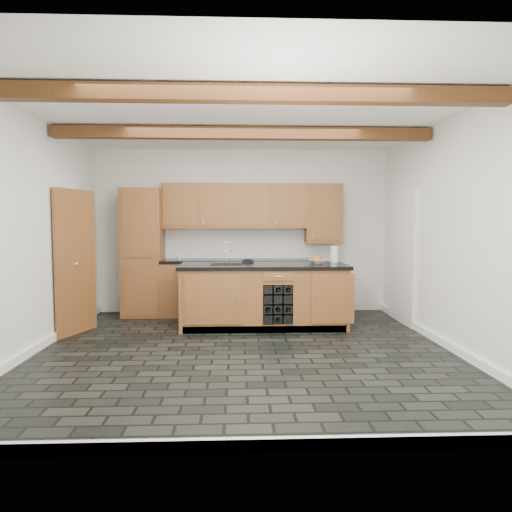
% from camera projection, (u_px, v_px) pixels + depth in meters
% --- Properties ---
extents(ground, '(5.00, 5.00, 0.00)m').
position_uv_depth(ground, '(245.00, 350.00, 5.51)').
color(ground, black).
rests_on(ground, ground).
extents(room_shell, '(5.01, 5.00, 5.00)m').
position_uv_depth(room_shell, '(237.00, 224.00, 5.93)').
color(room_shell, white).
rests_on(room_shell, ground).
extents(back_cabinetry, '(3.65, 0.62, 2.20)m').
position_uv_depth(back_cabinetry, '(220.00, 256.00, 7.66)').
color(back_cabinetry, brown).
rests_on(back_cabinetry, ground).
extents(island, '(2.48, 0.96, 0.93)m').
position_uv_depth(island, '(264.00, 295.00, 6.77)').
color(island, brown).
rests_on(island, ground).
extents(faucet, '(0.45, 0.40, 0.34)m').
position_uv_depth(faucet, '(226.00, 262.00, 6.76)').
color(faucet, black).
rests_on(faucet, island).
extents(kitchen_scale, '(0.18, 0.11, 0.05)m').
position_uv_depth(kitchen_scale, '(248.00, 261.00, 7.01)').
color(kitchen_scale, black).
rests_on(kitchen_scale, island).
extents(fruit_bowl, '(0.30, 0.30, 0.06)m').
position_uv_depth(fruit_bowl, '(317.00, 261.00, 6.86)').
color(fruit_bowl, white).
rests_on(fruit_bowl, island).
extents(fruit_cluster, '(0.16, 0.17, 0.07)m').
position_uv_depth(fruit_cluster, '(317.00, 259.00, 6.86)').
color(fruit_cluster, '#AB1C16').
rests_on(fruit_cluster, fruit_bowl).
extents(paper_towel, '(0.11, 0.11, 0.25)m').
position_uv_depth(paper_towel, '(334.00, 254.00, 7.06)').
color(paper_towel, white).
rests_on(paper_towel, island).
extents(mug, '(0.12, 0.12, 0.08)m').
position_uv_depth(mug, '(179.00, 257.00, 7.57)').
color(mug, white).
rests_on(mug, back_cabinetry).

